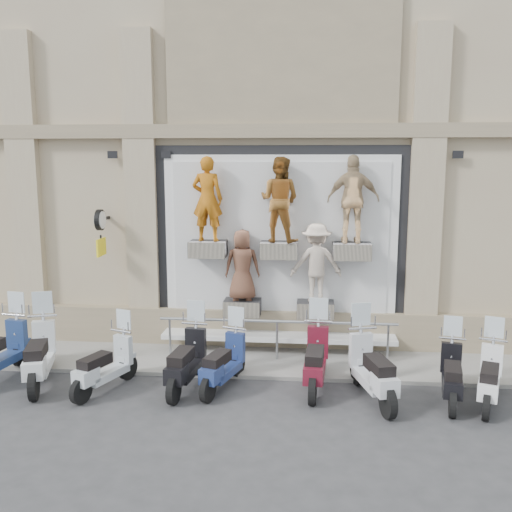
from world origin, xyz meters
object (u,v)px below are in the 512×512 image
object	(u,v)px
scooter_c	(104,354)
scooter_i	(491,366)
scooter_d	(186,349)
guard_rail	(277,341)
scooter_e	(223,352)
scooter_b	(39,342)
clock_sign_bracket	(101,227)
scooter_f	(316,348)
scooter_h	(453,364)
scooter_g	(373,357)

from	to	relation	value
scooter_c	scooter_i	world-z (taller)	scooter_i
scooter_d	scooter_i	bearing A→B (deg)	4.42
guard_rail	scooter_e	distance (m)	1.76
scooter_b	scooter_c	size ratio (longest dim) A/B	1.17
clock_sign_bracket	scooter_f	size ratio (longest dim) A/B	0.52
scooter_c	scooter_d	distance (m)	1.50
scooter_d	scooter_h	world-z (taller)	scooter_d
scooter_d	scooter_h	xyz separation A→B (m)	(4.80, -0.14, -0.06)
scooter_g	scooter_i	world-z (taller)	scooter_g
scooter_h	scooter_i	size ratio (longest dim) A/B	0.98
scooter_h	scooter_f	bearing A→B (deg)	-177.62
scooter_e	scooter_f	world-z (taller)	scooter_f
scooter_e	scooter_f	bearing A→B (deg)	22.59
scooter_c	scooter_g	bearing A→B (deg)	21.81
scooter_c	scooter_h	distance (m)	6.28
clock_sign_bracket	scooter_e	xyz separation A→B (m)	(2.98, -1.95, -2.08)
guard_rail	scooter_g	xyz separation A→B (m)	(1.80, -1.74, 0.35)
scooter_c	scooter_e	world-z (taller)	scooter_e
scooter_e	scooter_g	bearing A→B (deg)	11.50
scooter_g	scooter_h	xyz separation A→B (m)	(1.39, 0.06, -0.10)
clock_sign_bracket	scooter_i	size ratio (longest dim) A/B	0.57
scooter_c	scooter_f	xyz separation A→B (m)	(3.89, 0.47, 0.09)
guard_rail	scooter_d	size ratio (longest dim) A/B	2.65
scooter_d	scooter_e	bearing A→B (deg)	11.58
clock_sign_bracket	scooter_c	size ratio (longest dim) A/B	0.58
guard_rail	scooter_g	distance (m)	2.53
scooter_c	scooter_d	xyz separation A→B (m)	(1.48, 0.24, 0.06)
scooter_b	clock_sign_bracket	bearing A→B (deg)	58.52
guard_rail	scooter_i	size ratio (longest dim) A/B	2.83
clock_sign_bracket	scooter_b	size ratio (longest dim) A/B	0.50
scooter_g	guard_rail	bearing A→B (deg)	120.69
scooter_b	guard_rail	bearing A→B (deg)	2.87
guard_rail	scooter_i	xyz separation A→B (m)	(3.82, -1.75, 0.26)
scooter_d	scooter_e	world-z (taller)	scooter_d
scooter_f	scooter_c	bearing A→B (deg)	-168.63
guard_rail	scooter_e	xyz separation A→B (m)	(-0.92, -1.48, 0.26)
scooter_c	scooter_d	world-z (taller)	scooter_d
scooter_b	scooter_d	world-z (taller)	scooter_b
scooter_e	scooter_h	bearing A→B (deg)	14.15
scooter_i	scooter_e	bearing A→B (deg)	-163.81
scooter_c	guard_rail	bearing A→B (deg)	51.29
scooter_b	scooter_c	bearing A→B (deg)	-24.87
clock_sign_bracket	scooter_b	distance (m)	2.90
guard_rail	scooter_i	bearing A→B (deg)	-24.66
scooter_e	scooter_b	bearing A→B (deg)	-161.21
scooter_d	guard_rail	bearing A→B (deg)	50.42
scooter_b	scooter_f	bearing A→B (deg)	-13.80
scooter_g	clock_sign_bracket	bearing A→B (deg)	143.57
guard_rail	scooter_d	bearing A→B (deg)	-136.23
scooter_b	scooter_d	size ratio (longest dim) A/B	1.08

